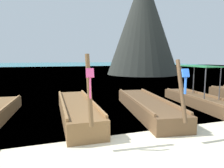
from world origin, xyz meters
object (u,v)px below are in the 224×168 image
at_px(longtail_boat_blue_ribbon, 147,106).
at_px(longtail_boat_pink_ribbon, 77,110).
at_px(longtail_boat_yellow_ribbon, 209,103).
at_px(karst_rock, 144,25).

bearing_deg(longtail_boat_blue_ribbon, longtail_boat_pink_ribbon, 176.92).
distance_m(longtail_boat_yellow_ribbon, karst_rock, 23.03).
distance_m(longtail_boat_pink_ribbon, longtail_boat_yellow_ribbon, 6.12).
xyz_separation_m(longtail_boat_blue_ribbon, longtail_boat_yellow_ribbon, (3.03, -0.46, 0.02)).
height_order(longtail_boat_blue_ribbon, longtail_boat_yellow_ribbon, longtail_boat_yellow_ribbon).
bearing_deg(longtail_boat_pink_ribbon, longtail_boat_yellow_ribbon, -5.86).
height_order(longtail_boat_yellow_ribbon, karst_rock, karst_rock).
distance_m(longtail_boat_pink_ribbon, karst_rock, 25.11).
bearing_deg(longtail_boat_yellow_ribbon, longtail_boat_blue_ribbon, 171.36).
xyz_separation_m(longtail_boat_yellow_ribbon, karst_rock, (7.28, 20.67, 7.06)).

